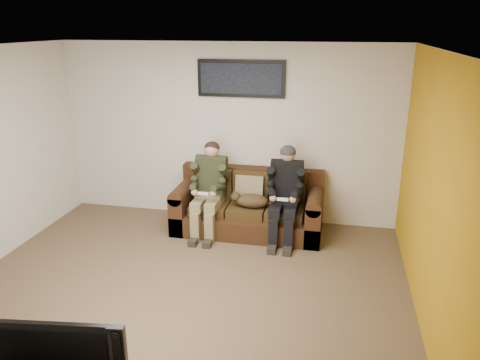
% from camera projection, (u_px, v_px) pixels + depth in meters
% --- Properties ---
extents(floor, '(5.00, 5.00, 0.00)m').
position_uv_depth(floor, '(182.00, 292.00, 5.19)').
color(floor, brown).
rests_on(floor, ground).
extents(ceiling, '(5.00, 5.00, 0.00)m').
position_uv_depth(ceiling, '(171.00, 50.00, 4.36)').
color(ceiling, silver).
rests_on(ceiling, ground).
extents(wall_back, '(5.00, 0.00, 5.00)m').
position_uv_depth(wall_back, '(228.00, 133.00, 6.86)').
color(wall_back, beige).
rests_on(wall_back, ground).
extents(wall_front, '(5.00, 0.00, 5.00)m').
position_uv_depth(wall_front, '(47.00, 305.00, 2.69)').
color(wall_front, beige).
rests_on(wall_front, ground).
extents(wall_right, '(0.00, 4.50, 4.50)m').
position_uv_depth(wall_right, '(436.00, 200.00, 4.29)').
color(wall_right, beige).
rests_on(wall_right, ground).
extents(accent_wall_right, '(0.00, 4.50, 4.50)m').
position_uv_depth(accent_wall_right, '(435.00, 199.00, 4.29)').
color(accent_wall_right, '#B38311').
rests_on(accent_wall_right, ground).
extents(sofa, '(2.07, 0.90, 0.85)m').
position_uv_depth(sofa, '(249.00, 208.00, 6.70)').
color(sofa, '#382010').
rests_on(sofa, ground).
extents(throw_pillow, '(0.40, 0.19, 0.39)m').
position_uv_depth(throw_pillow, '(250.00, 189.00, 6.64)').
color(throw_pillow, '#807353').
rests_on(throw_pillow, sofa).
extents(throw_blanket, '(0.42, 0.21, 0.08)m').
position_uv_depth(throw_blanket, '(211.00, 165.00, 6.89)').
color(throw_blanket, '#C4BE90').
rests_on(throw_blanket, sofa).
extents(person_left, '(0.51, 0.87, 1.27)m').
position_uv_depth(person_left, '(209.00, 184.00, 6.52)').
color(person_left, '#827951').
rests_on(person_left, sofa).
extents(person_right, '(0.51, 0.86, 1.28)m').
position_uv_depth(person_right, '(285.00, 189.00, 6.31)').
color(person_right, black).
rests_on(person_right, sofa).
extents(cat, '(0.66, 0.26, 0.24)m').
position_uv_depth(cat, '(250.00, 200.00, 6.45)').
color(cat, '#4F3B1F').
rests_on(cat, sofa).
extents(framed_poster, '(1.25, 0.05, 0.52)m').
position_uv_depth(framed_poster, '(241.00, 79.00, 6.53)').
color(framed_poster, black).
rests_on(framed_poster, wall_back).
extents(television, '(1.02, 0.27, 0.58)m').
position_uv_depth(television, '(59.00, 350.00, 3.19)').
color(television, black).
rests_on(television, tv_stand).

